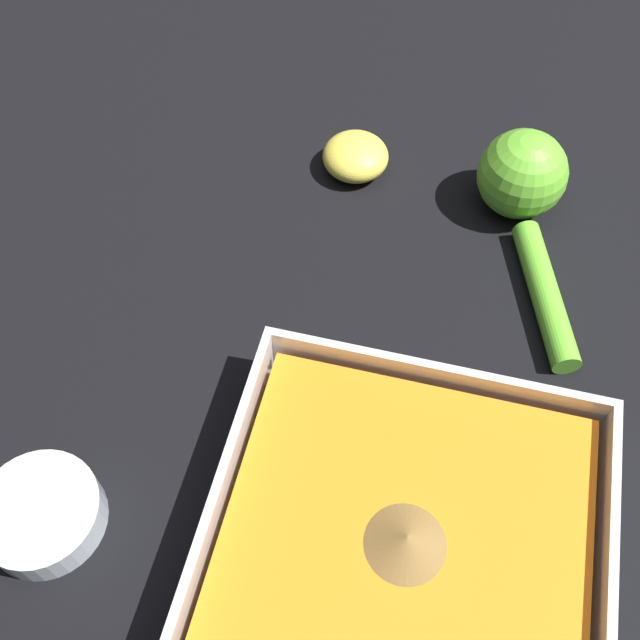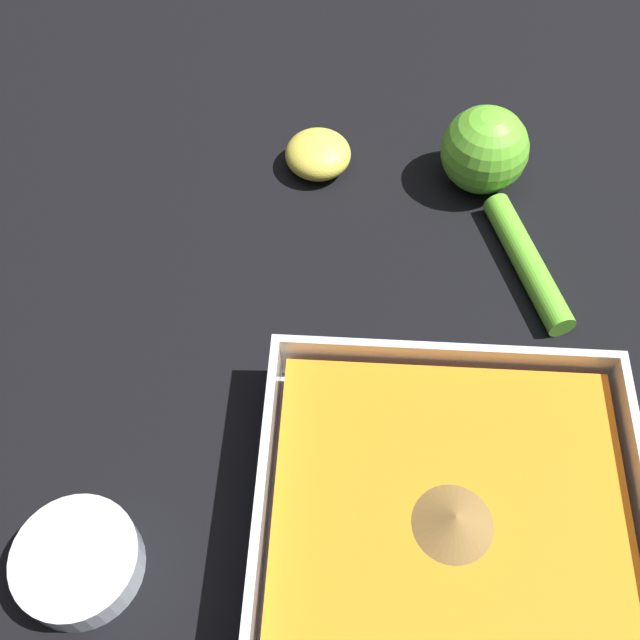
{
  "view_description": "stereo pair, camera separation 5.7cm",
  "coord_description": "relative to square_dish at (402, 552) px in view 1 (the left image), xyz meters",
  "views": [
    {
      "loc": [
        0.04,
        0.18,
        0.5
      ],
      "look_at": [
        0.11,
        -0.12,
        0.03
      ],
      "focal_mm": 42.0,
      "sensor_mm": 36.0,
      "label": 1
    },
    {
      "loc": [
        0.09,
        0.19,
        0.5
      ],
      "look_at": [
        0.11,
        -0.12,
        0.03
      ],
      "focal_mm": 42.0,
      "sensor_mm": 36.0,
      "label": 2
    }
  ],
  "objects": [
    {
      "name": "lemon_squeezer",
      "position": [
        -0.05,
        -0.32,
        0.01
      ],
      "size": [
        0.1,
        0.21,
        0.08
      ],
      "rotation": [
        0.0,
        0.0,
        5.04
      ],
      "color": "#6BC633",
      "rests_on": "ground_plane"
    },
    {
      "name": "spice_bowl",
      "position": [
        0.24,
        0.03,
        -0.01
      ],
      "size": [
        0.08,
        0.08,
        0.03
      ],
      "color": "silver",
      "rests_on": "ground_plane"
    },
    {
      "name": "square_dish",
      "position": [
        0.0,
        0.0,
        0.0
      ],
      "size": [
        0.25,
        0.25,
        0.05
      ],
      "color": "silver",
      "rests_on": "ground_plane"
    },
    {
      "name": "ground_plane",
      "position": [
        -0.02,
        -0.03,
        -0.02
      ],
      "size": [
        4.0,
        4.0,
        0.0
      ],
      "primitive_type": "plane",
      "color": "black"
    },
    {
      "name": "lemon_half",
      "position": [
        0.1,
        -0.34,
        -0.0
      ],
      "size": [
        0.06,
        0.06,
        0.03
      ],
      "color": "#EFDB4C",
      "rests_on": "ground_plane"
    }
  ]
}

